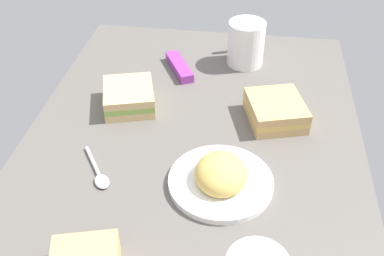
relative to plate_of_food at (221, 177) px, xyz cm
name	(u,v)px	position (x,y,z in cm)	size (l,w,h in cm)	color
tabletop	(192,144)	(-10.70, -6.39, -2.69)	(90.00, 64.00, 2.00)	#5B5651
plate_of_food	(221,177)	(0.00, 0.00, 0.00)	(17.70, 17.70, 5.42)	white
coffee_mug_black	(246,43)	(-40.74, 1.92, 3.63)	(10.81, 8.43, 10.36)	white
sandwich_main	(276,111)	(-19.44, 9.01, 0.51)	(13.95, 13.17, 4.40)	tan
sandwich_side	(129,97)	(-20.02, -20.83, 0.51)	(13.36, 12.61, 4.40)	#DBB77A
spoon	(98,174)	(0.84, -21.02, -1.31)	(10.36, 7.67, 0.80)	silver
snack_bar	(179,67)	(-35.14, -12.85, -0.69)	(11.97, 2.96, 2.00)	purple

